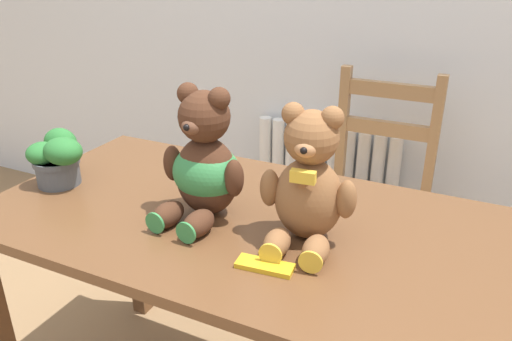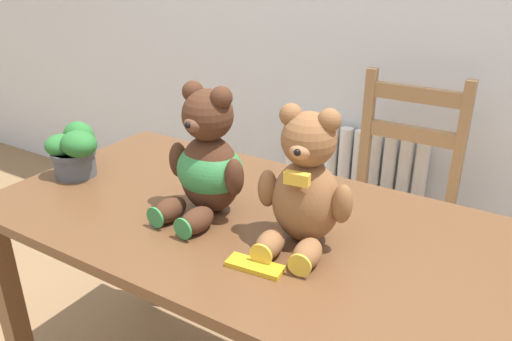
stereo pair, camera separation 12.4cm
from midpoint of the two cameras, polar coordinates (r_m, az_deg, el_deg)
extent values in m
cylinder|color=white|center=(2.58, 5.35, -1.23)|extent=(0.06, 0.06, 0.68)
cylinder|color=white|center=(2.56, 6.77, -1.58)|extent=(0.06, 0.06, 0.68)
cylinder|color=white|center=(2.53, 8.22, -1.94)|extent=(0.06, 0.06, 0.68)
cylinder|color=white|center=(2.51, 9.70, -2.31)|extent=(0.06, 0.06, 0.68)
cylinder|color=white|center=(2.49, 11.21, -2.68)|extent=(0.06, 0.06, 0.68)
cylinder|color=white|center=(2.47, 12.74, -3.06)|extent=(0.06, 0.06, 0.68)
cylinder|color=white|center=(2.45, 14.30, -3.44)|extent=(0.06, 0.06, 0.68)
cylinder|color=white|center=(2.43, 15.88, -3.82)|extent=(0.06, 0.06, 0.68)
cylinder|color=white|center=(2.42, 17.49, -4.20)|extent=(0.06, 0.06, 0.68)
cylinder|color=white|center=(2.40, 19.11, -4.59)|extent=(0.06, 0.06, 0.68)
cube|color=white|center=(2.63, 11.38, -9.08)|extent=(0.71, 0.10, 0.04)
cube|color=brown|center=(1.32, 3.35, -6.51)|extent=(1.53, 0.75, 0.03)
cube|color=brown|center=(1.78, -24.12, -15.15)|extent=(0.06, 0.06, 0.75)
cube|color=brown|center=(2.11, -9.88, -6.58)|extent=(0.06, 0.06, 0.75)
cube|color=#997047|center=(2.05, 16.51, -5.79)|extent=(0.41, 0.44, 0.03)
cube|color=#997047|center=(1.99, 19.32, -15.43)|extent=(0.04, 0.04, 0.43)
cube|color=#997047|center=(2.06, 9.03, -12.56)|extent=(0.04, 0.04, 0.43)
cube|color=#997047|center=(2.18, 22.88, -3.44)|extent=(0.04, 0.04, 1.00)
cube|color=#997047|center=(2.25, 13.59, -1.29)|extent=(0.04, 0.04, 1.00)
cube|color=#997047|center=(2.06, 19.64, 8.17)|extent=(0.33, 0.03, 0.06)
cube|color=#997047|center=(2.11, 19.05, 3.97)|extent=(0.33, 0.03, 0.06)
ellipsoid|color=#472819|center=(1.33, -2.62, -0.44)|extent=(0.18, 0.16, 0.21)
sphere|color=#472819|center=(1.27, -2.76, 6.31)|extent=(0.13, 0.13, 0.13)
sphere|color=#472819|center=(1.23, -1.07, 8.31)|extent=(0.06, 0.06, 0.06)
sphere|color=#472819|center=(1.28, -4.46, 8.95)|extent=(0.06, 0.06, 0.06)
ellipsoid|color=brown|center=(1.24, -4.20, 5.29)|extent=(0.06, 0.05, 0.04)
sphere|color=black|center=(1.22, -4.92, 5.14)|extent=(0.02, 0.02, 0.02)
ellipsoid|color=#472819|center=(1.25, 0.33, -0.83)|extent=(0.05, 0.05, 0.10)
ellipsoid|color=#472819|center=(1.36, -6.32, 1.17)|extent=(0.05, 0.05, 0.10)
ellipsoid|color=#472819|center=(1.26, -3.98, -5.78)|extent=(0.07, 0.11, 0.06)
cylinder|color=#337F42|center=(1.23, -5.52, -6.74)|extent=(0.06, 0.01, 0.06)
ellipsoid|color=#472819|center=(1.32, -7.21, -4.54)|extent=(0.07, 0.11, 0.06)
cylinder|color=#337F42|center=(1.28, -8.76, -5.41)|extent=(0.06, 0.01, 0.06)
ellipsoid|color=#337F42|center=(1.32, -2.63, -0.02)|extent=(0.20, 0.17, 0.15)
ellipsoid|color=brown|center=(1.21, 8.68, -3.56)|extent=(0.18, 0.16, 0.21)
sphere|color=brown|center=(1.14, 9.17, 3.48)|extent=(0.13, 0.13, 0.13)
sphere|color=brown|center=(1.12, 11.56, 5.59)|extent=(0.05, 0.05, 0.05)
sphere|color=brown|center=(1.14, 7.16, 6.27)|extent=(0.05, 0.05, 0.05)
ellipsoid|color=#B2794C|center=(1.10, 8.39, 2.23)|extent=(0.06, 0.05, 0.04)
sphere|color=black|center=(1.08, 8.03, 1.98)|extent=(0.02, 0.02, 0.02)
ellipsoid|color=brown|center=(1.16, 12.88, -3.82)|extent=(0.05, 0.05, 0.10)
ellipsoid|color=brown|center=(1.21, 4.27, -2.12)|extent=(0.05, 0.05, 0.10)
ellipsoid|color=brown|center=(1.14, 9.04, -9.48)|extent=(0.07, 0.11, 0.06)
cylinder|color=gold|center=(1.10, 8.26, -10.78)|extent=(0.05, 0.01, 0.05)
ellipsoid|color=brown|center=(1.17, 4.68, -8.49)|extent=(0.07, 0.11, 0.06)
cylinder|color=gold|center=(1.13, 3.75, -9.71)|extent=(0.05, 0.01, 0.05)
cube|color=gold|center=(1.11, 7.91, -1.00)|extent=(0.06, 0.03, 0.03)
cylinder|color=#4C5156|center=(1.64, -18.00, 0.79)|extent=(0.13, 0.13, 0.08)
cylinder|color=#4C5156|center=(1.63, -18.15, 1.88)|extent=(0.14, 0.14, 0.02)
ellipsoid|color=#286B2D|center=(1.57, -17.51, 2.87)|extent=(0.12, 0.10, 0.08)
ellipsoid|color=#286B2D|center=(1.66, -17.59, 3.75)|extent=(0.11, 0.08, 0.09)
ellipsoid|color=#286B2D|center=(1.62, -19.47, 2.70)|extent=(0.09, 0.09, 0.07)
cube|color=gold|center=(1.13, 3.07, -10.95)|extent=(0.13, 0.06, 0.01)
camera|label=1|loc=(0.06, -87.14, 1.27)|focal=35.00mm
camera|label=2|loc=(0.06, 92.86, -1.27)|focal=35.00mm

